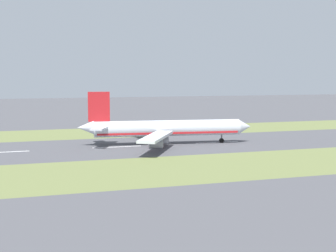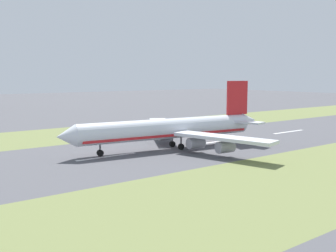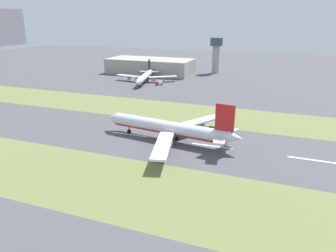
# 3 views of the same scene
# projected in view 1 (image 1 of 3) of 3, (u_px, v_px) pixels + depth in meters

# --- Properties ---
(ground_plane) EXTENTS (800.00, 800.00, 0.00)m
(ground_plane) POSITION_uv_depth(u_px,v_px,m) (171.00, 144.00, 178.19)
(ground_plane) COLOR #4C4C51
(grass_median_west) EXTENTS (40.00, 600.00, 0.01)m
(grass_median_west) POSITION_uv_depth(u_px,v_px,m) (142.00, 131.00, 220.87)
(grass_median_west) COLOR olive
(grass_median_west) RESTS_ON ground
(grass_median_east) EXTENTS (40.00, 600.00, 0.01)m
(grass_median_east) POSITION_uv_depth(u_px,v_px,m) (218.00, 166.00, 135.52)
(grass_median_east) COLOR olive
(grass_median_east) RESTS_ON ground
(centreline_dash_near) EXTENTS (1.20, 18.00, 0.01)m
(centreline_dash_near) POSITION_uv_depth(u_px,v_px,m) (2.00, 152.00, 160.00)
(centreline_dash_near) COLOR silver
(centreline_dash_near) RESTS_ON ground
(centreline_dash_mid) EXTENTS (1.20, 18.00, 0.01)m
(centreline_dash_mid) POSITION_uv_depth(u_px,v_px,m) (117.00, 147.00, 171.96)
(centreline_dash_mid) COLOR silver
(centreline_dash_mid) RESTS_ON ground
(centreline_dash_far) EXTENTS (1.20, 18.00, 0.01)m
(centreline_dash_far) POSITION_uv_depth(u_px,v_px,m) (217.00, 142.00, 183.92)
(centreline_dash_far) COLOR silver
(centreline_dash_far) RESTS_ON ground
(airplane_main_jet) EXTENTS (63.60, 67.15, 20.20)m
(airplane_main_jet) POSITION_uv_depth(u_px,v_px,m) (163.00, 129.00, 177.95)
(airplane_main_jet) COLOR silver
(airplane_main_jet) RESTS_ON ground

